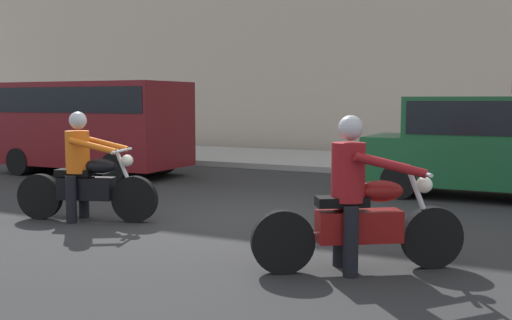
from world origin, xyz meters
TOP-DOWN VIEW (x-y plane):
  - ground_plane at (0.00, 0.00)m, footprint 80.00×80.00m
  - sidewalk_slab at (0.00, 8.00)m, footprint 40.00×4.40m
  - motorcycle_with_rider_crimson at (2.31, -1.87)m, footprint 1.92×1.32m
  - motorcycle_with_rider_orange_stripe at (-1.96, -1.11)m, footprint 2.07×0.86m
  - parked_van_maroon at (-5.59, 3.14)m, footprint 4.52×1.96m
  - parked_hatchback_forest_green at (2.85, 3.58)m, footprint 3.76×1.76m

SIDE VIEW (x-z plane):
  - ground_plane at x=0.00m, z-range 0.00..0.00m
  - sidewalk_slab at x=0.00m, z-range 0.00..0.14m
  - motorcycle_with_rider_orange_stripe at x=-1.96m, z-range -0.15..1.43m
  - motorcycle_with_rider_crimson at x=2.31m, z-range -0.15..1.44m
  - parked_hatchback_forest_green at x=2.85m, z-range 0.03..1.83m
  - parked_van_maroon at x=-5.59m, z-range 0.17..2.32m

